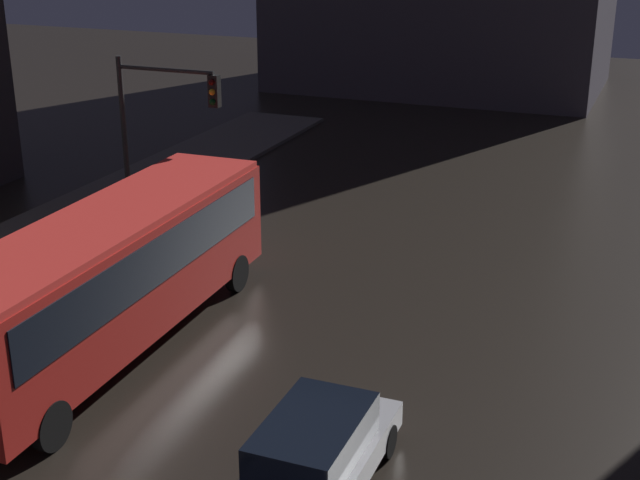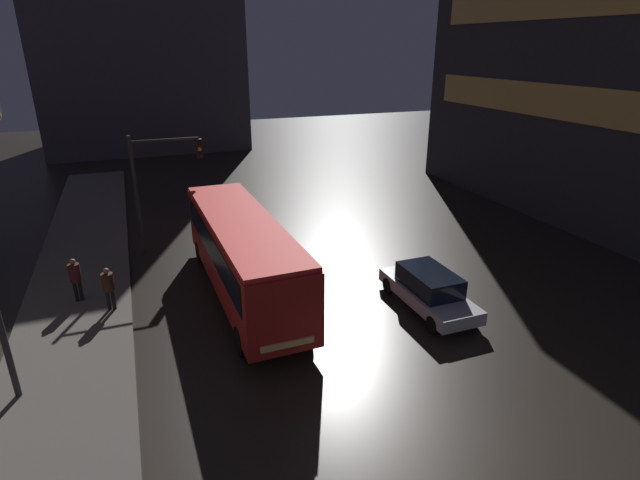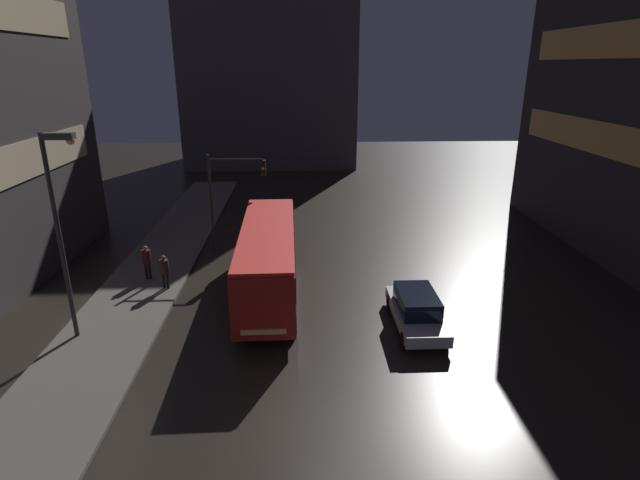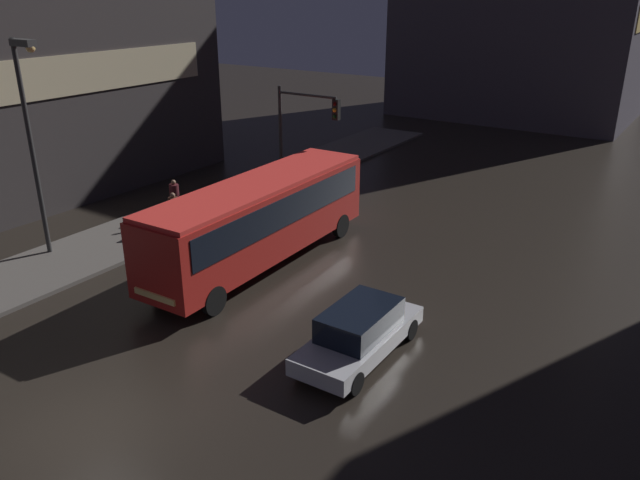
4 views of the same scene
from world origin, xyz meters
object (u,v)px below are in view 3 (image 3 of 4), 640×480
at_px(bus_near, 268,254).
at_px(car_taxi, 416,309).
at_px(pedestrian_near, 164,269).
at_px(traffic_light_main, 231,186).
at_px(street_lamp_sidewalk, 60,209).
at_px(pedestrian_mid, 147,259).

height_order(bus_near, car_taxi, bus_near).
xyz_separation_m(car_taxi, pedestrian_near, (-11.48, 3.92, 0.41)).
distance_m(bus_near, traffic_light_main, 6.91).
bearing_deg(bus_near, street_lamp_sidewalk, 27.66).
relative_size(bus_near, traffic_light_main, 1.92).
height_order(car_taxi, traffic_light_main, traffic_light_main).
bearing_deg(bus_near, pedestrian_near, -5.63).
relative_size(bus_near, pedestrian_mid, 6.19).
xyz_separation_m(car_taxi, traffic_light_main, (-8.88, 9.70, 3.12)).
bearing_deg(pedestrian_mid, car_taxi, 131.34).
relative_size(pedestrian_near, street_lamp_sidewalk, 0.21).
bearing_deg(pedestrian_near, car_taxi, 169.53).
distance_m(bus_near, car_taxi, 7.42).
height_order(car_taxi, pedestrian_near, pedestrian_near).
bearing_deg(traffic_light_main, pedestrian_near, -114.22).
xyz_separation_m(traffic_light_main, street_lamp_sidewalk, (-4.85, -10.21, 1.58)).
bearing_deg(pedestrian_mid, street_lamp_sidewalk, 52.82).
xyz_separation_m(pedestrian_near, traffic_light_main, (2.60, 5.78, 2.72)).
xyz_separation_m(bus_near, traffic_light_main, (-2.47, 6.17, 1.87)).
bearing_deg(pedestrian_mid, bus_near, 138.99).
relative_size(car_taxi, traffic_light_main, 0.82).
distance_m(pedestrian_near, traffic_light_main, 6.90).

